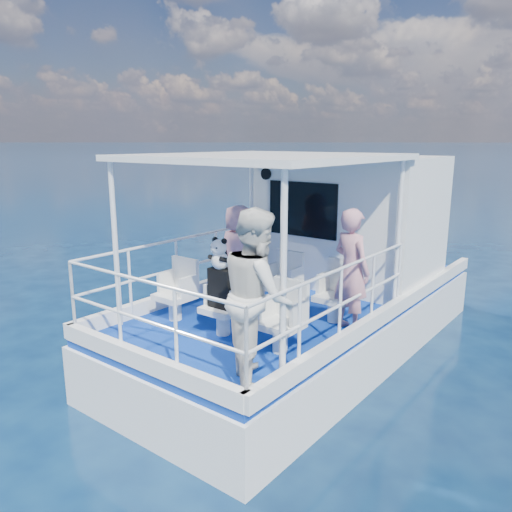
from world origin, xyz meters
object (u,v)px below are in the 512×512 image
at_px(passenger_stbd_aft, 257,295).
at_px(passenger_port_fwd, 238,253).
at_px(backpack_center, 222,288).
at_px(panda, 220,254).

bearing_deg(passenger_stbd_aft, passenger_port_fwd, -4.78).
bearing_deg(passenger_stbd_aft, backpack_center, 9.64).
distance_m(backpack_center, panda, 0.45).
bearing_deg(passenger_stbd_aft, panda, 10.98).
xyz_separation_m(passenger_port_fwd, backpack_center, (0.78, -1.25, -0.12)).
height_order(passenger_stbd_aft, panda, passenger_stbd_aft).
bearing_deg(backpack_center, panda, -102.08).
bearing_deg(backpack_center, passenger_stbd_aft, -31.50).
height_order(passenger_port_fwd, panda, passenger_port_fwd).
xyz_separation_m(passenger_port_fwd, panda, (0.78, -1.28, 0.33)).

